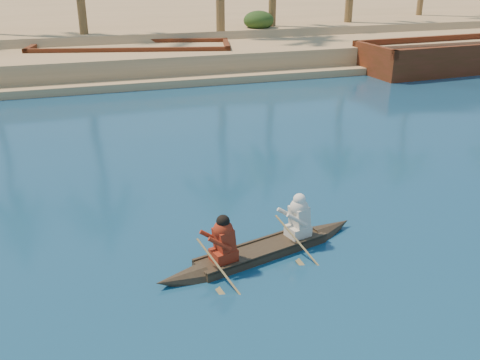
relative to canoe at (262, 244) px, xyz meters
name	(u,v)px	position (x,y,z in m)	size (l,w,h in m)	color
sandy_embankment	(87,24)	(-1.38, 40.79, 0.27)	(150.00, 51.00, 1.50)	tan
shrub_cluster	(99,39)	(-1.38, 25.41, 0.94)	(100.00, 6.00, 2.40)	#1F3112
canoe	(262,244)	(0.00, 0.00, 0.00)	(4.86, 1.87, 1.34)	#362C1D
barge_mid	(133,60)	(0.02, 20.91, 0.36)	(11.14, 5.94, 1.77)	maroon
barge_right	(457,57)	(17.39, 15.91, 0.41)	(11.56, 4.42, 1.89)	maroon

